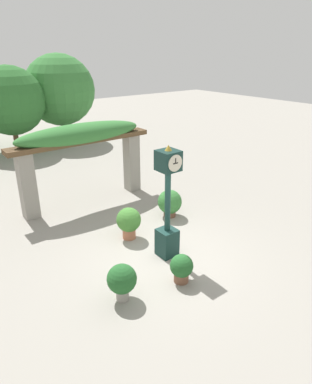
# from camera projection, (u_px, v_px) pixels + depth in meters

# --- Properties ---
(ground_plane) EXTENTS (60.00, 60.00, 0.00)m
(ground_plane) POSITION_uv_depth(u_px,v_px,m) (165.00, 257.00, 9.48)
(ground_plane) COLOR gray
(pedestal_clock) EXTENTS (0.52, 0.57, 3.15)m
(pedestal_clock) POSITION_uv_depth(u_px,v_px,m) (168.00, 207.00, 9.02)
(pedestal_clock) COLOR #14332D
(pedestal_clock) RESTS_ON ground
(pergola) EXTENTS (5.23, 1.09, 2.96)m
(pergola) POSITION_uv_depth(u_px,v_px,m) (82.00, 143.00, 12.02)
(pergola) COLOR gray
(pergola) RESTS_ON ground
(potted_plant_near_left) EXTENTS (0.74, 0.74, 0.99)m
(potted_plant_near_left) POSITION_uv_depth(u_px,v_px,m) (129.00, 221.00, 10.22)
(potted_plant_near_left) COLOR #B26B4C
(potted_plant_near_left) RESTS_ON ground
(potted_plant_near_right) EXTENTS (0.82, 0.82, 0.95)m
(potted_plant_near_right) POSITION_uv_depth(u_px,v_px,m) (170.00, 203.00, 11.60)
(potted_plant_near_right) COLOR brown
(potted_plant_near_right) RESTS_ON ground
(potted_plant_far_left) EXTENTS (0.58, 0.58, 0.74)m
(potted_plant_far_left) POSITION_uv_depth(u_px,v_px,m) (182.00, 267.00, 8.34)
(potted_plant_far_left) COLOR brown
(potted_plant_far_left) RESTS_ON ground
(potted_plant_far_right) EXTENTS (0.68, 0.68, 0.90)m
(potted_plant_far_right) POSITION_uv_depth(u_px,v_px,m) (122.00, 280.00, 7.68)
(potted_plant_far_right) COLOR gray
(potted_plant_far_right) RESTS_ON ground
(tree_line) EXTENTS (10.93, 4.74, 5.57)m
(tree_line) POSITION_uv_depth(u_px,v_px,m) (0.00, 93.00, 18.30)
(tree_line) COLOR brown
(tree_line) RESTS_ON ground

